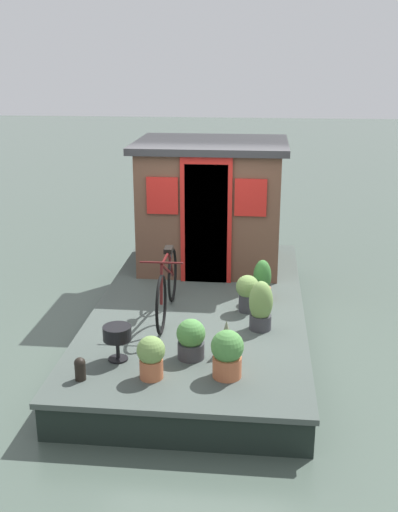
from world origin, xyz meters
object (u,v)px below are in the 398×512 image
Objects in this scene: houseboat_cabin at (211,204)px; potted_plant_ivy at (261,306)px; potted_plant_lavender at (151,356)px; potted_plant_basil at (262,281)px; potted_plant_sage at (227,353)px; mooring_bollard at (80,368)px; charcoal_grill at (117,335)px; potted_plant_geranium at (191,339)px; potted_plant_succulent at (226,338)px; potted_plant_rosemary at (247,291)px; bicycle at (167,286)px.

potted_plant_ivy is at bearing -161.41° from houseboat_cabin.
potted_plant_basil reaches higher than potted_plant_lavender.
mooring_bollard is (-0.22, 1.46, -0.13)m from potted_plant_sage.
charcoal_grill is 0.56m from mooring_bollard.
potted_plant_geranium is (0.47, -0.35, -0.02)m from potted_plant_lavender.
potted_plant_succulent reaches higher than mooring_bollard.
potted_plant_rosemary is at bearing -26.61° from potted_plant_lavender.
bicycle is at bearing 103.62° from potted_plant_rosemary.
potted_plant_rosemary reaches higher than mooring_bollard.
charcoal_grill is at bearing 137.80° from potted_plant_rosemary.
potted_plant_basil reaches higher than potted_plant_geranium.
potted_plant_succulent is at bearing -63.95° from mooring_bollard.
houseboat_cabin is 4.02× the size of potted_plant_basil.
potted_plant_ivy is at bearing -57.93° from charcoal_grill.
potted_plant_ivy is 1.55× the size of charcoal_grill.
potted_plant_ivy is 1.69m from potted_plant_lavender.
potted_plant_lavender reaches higher than potted_plant_succulent.
potted_plant_basil is at bearing -39.01° from charcoal_grill.
potted_plant_basil is 2.41m from charcoal_grill.
bicycle is 3.43× the size of potted_plant_sage.
potted_plant_geranium is (-1.34, 0.56, -0.05)m from potted_plant_rosemary.
bicycle reaches higher than potted_plant_ivy.
potted_plant_basil is 2.95m from mooring_bollard.
houseboat_cabin is at bearing -10.05° from bicycle.
potted_plant_succulent is 1.68× the size of mooring_bollard.
potted_plant_succulent is 1.59m from mooring_bollard.
houseboat_cabin is at bearing 18.74° from potted_plant_rosemary.
potted_plant_ivy reaches higher than charcoal_grill.
potted_plant_geranium is 1.21m from mooring_bollard.
potted_plant_geranium is at bearing -36.25° from potted_plant_lavender.
bicycle is at bearing 118.70° from potted_plant_basil.
potted_plant_lavender is at bearing -80.89° from mooring_bollard.
potted_plant_succulent is 1.68m from potted_plant_basil.
potted_plant_lavender is 0.81× the size of potted_plant_basil.
potted_plant_sage is at bearing -175.52° from potted_plant_succulent.
potted_plant_lavender reaches higher than charcoal_grill.
houseboat_cabin is at bearing 8.00° from potted_plant_succulent.
houseboat_cabin is 3.72× the size of potted_plant_ivy.
charcoal_grill is (-0.13, 0.77, 0.07)m from potted_plant_geranium.
potted_plant_rosemary is at bearing -39.90° from mooring_bollard.
bicycle is 3.89× the size of potted_plant_geranium.
potted_plant_sage is 1.48m from mooring_bollard.
potted_plant_ivy is at bearing -161.94° from potted_plant_rosemary.
houseboat_cabin reaches higher than charcoal_grill.
potted_plant_ivy is 1.08× the size of potted_plant_basil.
potted_plant_lavender is (-1.82, 0.91, -0.03)m from potted_plant_rosemary.
houseboat_cabin reaches higher than potted_plant_rosemary.
potted_plant_sage is at bearing -101.55° from charcoal_grill.
potted_plant_sage is at bearing 170.98° from potted_plant_basil.
charcoal_grill is at bearing 122.07° from potted_plant_ivy.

